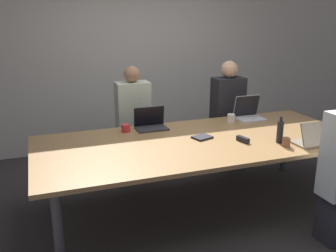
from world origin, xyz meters
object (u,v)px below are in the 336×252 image
at_px(laptop_far_midleft, 150,122).
at_px(laptop_near_right, 312,138).
at_px(person_far_right, 227,117).
at_px(stapler, 243,139).
at_px(cup_far_right, 231,118).
at_px(person_far_midleft, 133,125).
at_px(bottle_near_right, 280,131).
at_px(cup_far_midleft, 126,128).
at_px(cup_near_right, 286,142).
at_px(laptop_far_right, 248,112).

relative_size(laptop_far_midleft, laptop_near_right, 1.11).
height_order(person_far_right, stapler, person_far_right).
bearing_deg(laptop_far_midleft, cup_far_right, -4.41).
bearing_deg(person_far_midleft, bottle_near_right, -49.33).
xyz_separation_m(person_far_midleft, laptop_near_right, (1.40, -1.51, 0.15)).
distance_m(cup_far_midleft, laptop_near_right, 1.91).
relative_size(cup_far_midleft, cup_near_right, 1.07).
relative_size(laptop_far_midleft, person_far_midleft, 0.25).
relative_size(laptop_far_midleft, cup_far_right, 3.73).
xyz_separation_m(laptop_far_right, person_far_right, (-0.09, 0.36, -0.14)).
relative_size(person_far_right, cup_far_right, 15.15).
distance_m(laptop_near_right, stapler, 0.66).
distance_m(cup_near_right, stapler, 0.42).
bearing_deg(stapler, cup_near_right, -52.56).
bearing_deg(cup_near_right, person_far_midleft, 128.09).
xyz_separation_m(person_far_right, cup_far_right, (-0.18, -0.42, 0.11)).
height_order(cup_near_right, cup_far_right, cup_far_right).
distance_m(person_far_midleft, cup_far_midleft, 0.53).
xyz_separation_m(laptop_near_right, cup_near_right, (-0.26, 0.06, -0.03)).
xyz_separation_m(cup_far_midleft, laptop_near_right, (1.60, -1.03, 0.03)).
bearing_deg(bottle_near_right, cup_far_right, 96.23).
height_order(cup_near_right, laptop_far_right, laptop_far_right).
distance_m(laptop_far_midleft, laptop_far_right, 1.24).
distance_m(cup_far_midleft, cup_far_right, 1.27).
height_order(laptop_far_right, person_far_right, person_far_right).
bearing_deg(laptop_near_right, laptop_far_midleft, -39.22).
height_order(cup_near_right, person_far_right, person_far_right).
xyz_separation_m(person_far_midleft, bottle_near_right, (1.15, -1.34, 0.19)).
distance_m(laptop_far_midleft, stapler, 1.05).
xyz_separation_m(laptop_far_midleft, cup_far_right, (0.97, -0.08, -0.02)).
distance_m(cup_far_midleft, bottle_near_right, 1.60).
xyz_separation_m(laptop_far_right, cup_far_right, (-0.27, -0.06, -0.03)).
distance_m(laptop_near_right, cup_far_right, 1.05).
xyz_separation_m(cup_far_midleft, cup_near_right, (1.35, -0.98, 0.00)).
xyz_separation_m(laptop_near_right, bottle_near_right, (-0.25, 0.18, 0.05)).
xyz_separation_m(person_far_midleft, cup_near_right, (1.14, -1.46, 0.12)).
relative_size(laptop_far_midleft, stapler, 2.23).
bearing_deg(laptop_far_right, bottle_near_right, -101.53).
bearing_deg(laptop_near_right, person_far_midleft, -47.29).
height_order(person_far_midleft, cup_far_midleft, person_far_midleft).
bearing_deg(cup_far_right, cup_far_midleft, 178.23).
distance_m(person_far_midleft, stapler, 1.45).
relative_size(laptop_near_right, laptop_far_right, 0.97).
relative_size(cup_far_midleft, laptop_far_right, 0.29).
xyz_separation_m(bottle_near_right, stapler, (-0.33, 0.14, -0.09)).
height_order(cup_far_midleft, laptop_near_right, laptop_near_right).
distance_m(cup_near_right, cup_far_right, 0.94).
bearing_deg(stapler, laptop_far_right, 41.50).
distance_m(cup_near_right, laptop_far_right, 1.02).
relative_size(cup_far_right, stapler, 0.60).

